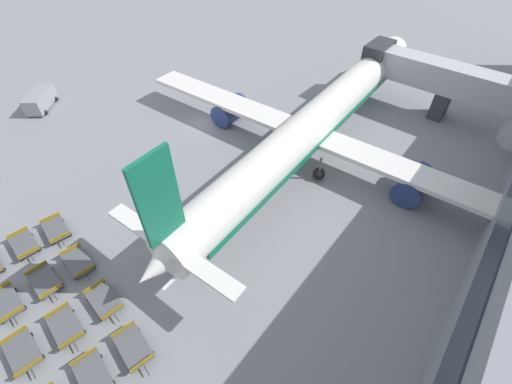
{
  "coord_description": "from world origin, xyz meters",
  "views": [
    {
      "loc": [
        26.48,
        -23.09,
        22.78
      ],
      "look_at": [
        12.9,
        -6.06,
        1.23
      ],
      "focal_mm": 24.0,
      "sensor_mm": 36.0,
      "label": 1
    }
  ],
  "objects_px": {
    "airplane": "(315,124)",
    "baggage_dolly_row_mid_b_col_a": "(56,229)",
    "baggage_dolly_row_mid_a_col_d": "(93,376)",
    "baggage_dolly_row_mid_b_col_c": "(104,300)",
    "baggage_dolly_row_near_col_c": "(22,352)",
    "baggage_dolly_row_mid_a_col_b": "(45,281)",
    "baggage_dolly_row_mid_b_col_b": "(78,262)",
    "service_van": "(40,100)",
    "baggage_dolly_row_near_col_b": "(6,303)",
    "baggage_dolly_row_mid_a_col_a": "(24,245)",
    "baggage_dolly_row_mid_b_col_d": "(133,347)",
    "baggage_dolly_row_mid_a_col_c": "(65,327)"
  },
  "relations": [
    {
      "from": "baggage_dolly_row_mid_b_col_b",
      "to": "baggage_dolly_row_mid_b_col_c",
      "type": "xyz_separation_m",
      "value": [
        4.36,
        -0.62,
        0.0
      ]
    },
    {
      "from": "baggage_dolly_row_mid_b_col_a",
      "to": "baggage_dolly_row_mid_b_col_c",
      "type": "xyz_separation_m",
      "value": [
        8.71,
        -1.21,
        0.0
      ]
    },
    {
      "from": "baggage_dolly_row_mid_a_col_d",
      "to": "baggage_dolly_row_mid_b_col_d",
      "type": "height_order",
      "value": "same"
    },
    {
      "from": "baggage_dolly_row_mid_a_col_a",
      "to": "baggage_dolly_row_mid_a_col_d",
      "type": "distance_m",
      "value": 13.15
    },
    {
      "from": "service_van",
      "to": "baggage_dolly_row_mid_a_col_d",
      "type": "bearing_deg",
      "value": -22.95
    },
    {
      "from": "airplane",
      "to": "baggage_dolly_row_mid_a_col_b",
      "type": "relative_size",
      "value": 12.89
    },
    {
      "from": "baggage_dolly_row_near_col_b",
      "to": "baggage_dolly_row_mid_a_col_b",
      "type": "height_order",
      "value": "same"
    },
    {
      "from": "airplane",
      "to": "baggage_dolly_row_mid_a_col_a",
      "type": "height_order",
      "value": "airplane"
    },
    {
      "from": "baggage_dolly_row_mid_a_col_b",
      "to": "baggage_dolly_row_mid_b_col_b",
      "type": "relative_size",
      "value": 0.99
    },
    {
      "from": "airplane",
      "to": "baggage_dolly_row_mid_b_col_d",
      "type": "distance_m",
      "value": 25.29
    },
    {
      "from": "baggage_dolly_row_mid_a_col_c",
      "to": "baggage_dolly_row_mid_b_col_c",
      "type": "height_order",
      "value": "same"
    },
    {
      "from": "baggage_dolly_row_near_col_b",
      "to": "baggage_dolly_row_mid_a_col_a",
      "type": "xyz_separation_m",
      "value": [
        -4.07,
        3.21,
        0.0
      ]
    },
    {
      "from": "baggage_dolly_row_mid_a_col_c",
      "to": "baggage_dolly_row_mid_b_col_d",
      "type": "height_order",
      "value": "same"
    },
    {
      "from": "baggage_dolly_row_mid_a_col_b",
      "to": "baggage_dolly_row_mid_a_col_a",
      "type": "bearing_deg",
      "value": 171.81
    },
    {
      "from": "airplane",
      "to": "baggage_dolly_row_mid_a_col_d",
      "type": "distance_m",
      "value": 27.8
    },
    {
      "from": "baggage_dolly_row_mid_a_col_a",
      "to": "baggage_dolly_row_mid_b_col_b",
      "type": "xyz_separation_m",
      "value": [
        4.87,
        1.8,
        0.0
      ]
    },
    {
      "from": "baggage_dolly_row_mid_b_col_c",
      "to": "baggage_dolly_row_near_col_c",
      "type": "bearing_deg",
      "value": -100.38
    },
    {
      "from": "baggage_dolly_row_mid_a_col_a",
      "to": "baggage_dolly_row_mid_b_col_b",
      "type": "height_order",
      "value": "same"
    },
    {
      "from": "baggage_dolly_row_mid_b_col_d",
      "to": "baggage_dolly_row_near_col_c",
      "type": "bearing_deg",
      "value": -138.89
    },
    {
      "from": "baggage_dolly_row_near_col_c",
      "to": "baggage_dolly_row_mid_b_col_c",
      "type": "relative_size",
      "value": 1.0
    },
    {
      "from": "airplane",
      "to": "baggage_dolly_row_mid_b_col_c",
      "type": "relative_size",
      "value": 12.85
    },
    {
      "from": "baggage_dolly_row_mid_a_col_a",
      "to": "baggage_dolly_row_mid_b_col_d",
      "type": "bearing_deg",
      "value": 1.98
    },
    {
      "from": "baggage_dolly_row_mid_b_col_a",
      "to": "service_van",
      "type": "bearing_deg",
      "value": 155.23
    },
    {
      "from": "baggage_dolly_row_near_col_c",
      "to": "baggage_dolly_row_mid_b_col_a",
      "type": "distance_m",
      "value": 10.1
    },
    {
      "from": "service_van",
      "to": "baggage_dolly_row_mid_a_col_b",
      "type": "height_order",
      "value": "service_van"
    },
    {
      "from": "airplane",
      "to": "baggage_dolly_row_mid_b_col_a",
      "type": "relative_size",
      "value": 12.78
    },
    {
      "from": "baggage_dolly_row_near_col_b",
      "to": "baggage_dolly_row_mid_a_col_b",
      "type": "distance_m",
      "value": 2.6
    },
    {
      "from": "baggage_dolly_row_mid_a_col_b",
      "to": "baggage_dolly_row_mid_b_col_d",
      "type": "bearing_deg",
      "value": 7.08
    },
    {
      "from": "baggage_dolly_row_mid_a_col_c",
      "to": "service_van",
      "type": "bearing_deg",
      "value": 155.11
    },
    {
      "from": "airplane",
      "to": "baggage_dolly_row_mid_a_col_d",
      "type": "bearing_deg",
      "value": -86.23
    },
    {
      "from": "baggage_dolly_row_mid_b_col_b",
      "to": "baggage_dolly_row_mid_b_col_d",
      "type": "xyz_separation_m",
      "value": [
        8.6,
        -1.34,
        0.0
      ]
    },
    {
      "from": "airplane",
      "to": "baggage_dolly_row_mid_a_col_d",
      "type": "xyz_separation_m",
      "value": [
        1.82,
        -27.59,
        -2.89
      ]
    },
    {
      "from": "baggage_dolly_row_mid_b_col_b",
      "to": "airplane",
      "type": "bearing_deg",
      "value": 75.13
    },
    {
      "from": "baggage_dolly_row_mid_a_col_c",
      "to": "baggage_dolly_row_mid_b_col_c",
      "type": "relative_size",
      "value": 1.0
    },
    {
      "from": "service_van",
      "to": "baggage_dolly_row_mid_b_col_a",
      "type": "height_order",
      "value": "service_van"
    },
    {
      "from": "baggage_dolly_row_near_col_c",
      "to": "baggage_dolly_row_mid_a_col_a",
      "type": "distance_m",
      "value": 9.22
    },
    {
      "from": "baggage_dolly_row_near_col_b",
      "to": "baggage_dolly_row_mid_b_col_b",
      "type": "xyz_separation_m",
      "value": [
        0.81,
        5.01,
        0.0
      ]
    },
    {
      "from": "airplane",
      "to": "baggage_dolly_row_mid_b_col_d",
      "type": "height_order",
      "value": "airplane"
    },
    {
      "from": "service_van",
      "to": "baggage_dolly_row_mid_b_col_c",
      "type": "distance_m",
      "value": 31.0
    },
    {
      "from": "baggage_dolly_row_near_col_c",
      "to": "baggage_dolly_row_near_col_b",
      "type": "bearing_deg",
      "value": 168.29
    },
    {
      "from": "baggage_dolly_row_mid_a_col_b",
      "to": "baggage_dolly_row_mid_b_col_a",
      "type": "xyz_separation_m",
      "value": [
        -3.98,
        3.05,
        0.0
      ]
    },
    {
      "from": "baggage_dolly_row_mid_b_col_d",
      "to": "baggage_dolly_row_mid_b_col_b",
      "type": "bearing_deg",
      "value": 171.17
    },
    {
      "from": "baggage_dolly_row_mid_a_col_c",
      "to": "baggage_dolly_row_mid_a_col_d",
      "type": "relative_size",
      "value": 1.0
    },
    {
      "from": "baggage_dolly_row_mid_a_col_d",
      "to": "baggage_dolly_row_mid_b_col_c",
      "type": "distance_m",
      "value": 4.98
    },
    {
      "from": "service_van",
      "to": "baggage_dolly_row_mid_b_col_a",
      "type": "relative_size",
      "value": 1.41
    },
    {
      "from": "baggage_dolly_row_mid_a_col_d",
      "to": "airplane",
      "type": "bearing_deg",
      "value": 93.77
    },
    {
      "from": "baggage_dolly_row_mid_a_col_d",
      "to": "baggage_dolly_row_mid_b_col_c",
      "type": "relative_size",
      "value": 1.01
    },
    {
      "from": "service_van",
      "to": "baggage_dolly_row_mid_a_col_b",
      "type": "xyz_separation_m",
      "value": [
        24.38,
        -12.46,
        -0.67
      ]
    },
    {
      "from": "baggage_dolly_row_near_col_b",
      "to": "baggage_dolly_row_near_col_c",
      "type": "distance_m",
      "value": 4.29
    },
    {
      "from": "baggage_dolly_row_mid_a_col_b",
      "to": "baggage_dolly_row_mid_b_col_b",
      "type": "height_order",
      "value": "same"
    }
  ]
}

